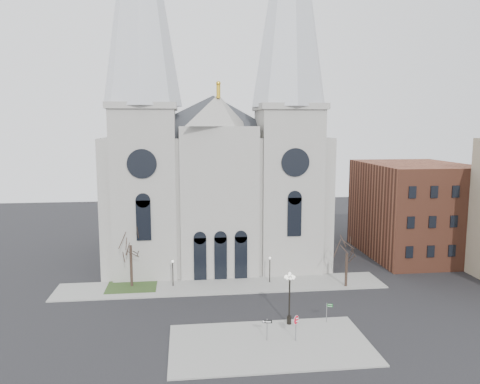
{
  "coord_description": "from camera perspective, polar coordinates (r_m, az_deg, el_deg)",
  "views": [
    {
      "loc": [
        -4.4,
        -44.07,
        19.52
      ],
      "look_at": [
        1.83,
        8.0,
        12.11
      ],
      "focal_mm": 35.0,
      "sensor_mm": 36.0,
      "label": 1
    }
  ],
  "objects": [
    {
      "name": "street_name_sign",
      "position": [
        48.72,
        10.61,
        -14.04
      ],
      "size": [
        0.63,
        0.16,
        1.97
      ],
      "rotation": [
        0.0,
        0.0,
        -0.17
      ],
      "color": "slate",
      "rests_on": "sidewalk_near"
    },
    {
      "name": "one_way_sign",
      "position": [
        44.24,
        3.32,
        -15.96
      ],
      "size": [
        0.89,
        0.2,
        2.05
      ],
      "rotation": [
        0.0,
        0.0,
        -0.18
      ],
      "color": "slate",
      "rests_on": "sidewalk_near"
    },
    {
      "name": "sidewalk_far",
      "position": [
        58.57,
        -2.17,
        -11.36
      ],
      "size": [
        40.0,
        6.0,
        0.14
      ],
      "primitive_type": "cube",
      "color": "gray",
      "rests_on": "ground"
    },
    {
      "name": "ped_lamp_right",
      "position": [
        59.09,
        3.66,
        -8.89
      ],
      "size": [
        0.32,
        0.32,
        3.26
      ],
      "color": "black",
      "rests_on": "sidewalk_far"
    },
    {
      "name": "globe_lamp",
      "position": [
        47.0,
        6.06,
        -11.97
      ],
      "size": [
        1.21,
        1.21,
        5.31
      ],
      "rotation": [
        0.0,
        0.0,
        -0.06
      ],
      "color": "black",
      "rests_on": "sidewalk_near"
    },
    {
      "name": "bg_building_brick",
      "position": [
        75.53,
        20.39,
        -2.01
      ],
      "size": [
        14.0,
        18.0,
        14.0
      ],
      "primitive_type": "cube",
      "color": "brown",
      "rests_on": "ground"
    },
    {
      "name": "stop_sign",
      "position": [
        44.24,
        6.83,
        -15.51
      ],
      "size": [
        0.82,
        0.37,
        2.45
      ],
      "rotation": [
        0.0,
        0.0,
        0.41
      ],
      "color": "slate",
      "rests_on": "sidewalk_near"
    },
    {
      "name": "ped_lamp_left",
      "position": [
        58.19,
        -8.2,
        -9.23
      ],
      "size": [
        0.32,
        0.32,
        3.26
      ],
      "color": "black",
      "rests_on": "sidewalk_far"
    },
    {
      "name": "tree_left",
      "position": [
        58.15,
        -13.21,
        -6.05
      ],
      "size": [
        3.2,
        3.2,
        7.5
      ],
      "color": "black",
      "rests_on": "ground"
    },
    {
      "name": "grass_patch",
      "position": [
        59.71,
        -13.04,
        -11.17
      ],
      "size": [
        6.0,
        5.0,
        0.18
      ],
      "primitive_type": "cube",
      "color": "#2E441D",
      "rests_on": "ground"
    },
    {
      "name": "tree_right",
      "position": [
        58.48,
        12.9,
        -7.09
      ],
      "size": [
        3.2,
        3.2,
        6.0
      ],
      "color": "black",
      "rests_on": "ground"
    },
    {
      "name": "ground",
      "position": [
        48.4,
        -1.07,
        -15.75
      ],
      "size": [
        160.0,
        160.0,
        0.0
      ],
      "primitive_type": "plane",
      "color": "black",
      "rests_on": "ground"
    },
    {
      "name": "cathedral",
      "position": [
        67.08,
        -3.09,
        7.14
      ],
      "size": [
        33.0,
        26.66,
        54.0
      ],
      "color": "#9A9890",
      "rests_on": "ground"
    },
    {
      "name": "sidewalk_near",
      "position": [
        44.27,
        3.68,
        -18.04
      ],
      "size": [
        18.0,
        10.0,
        0.14
      ],
      "primitive_type": "cube",
      "color": "gray",
      "rests_on": "ground"
    }
  ]
}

